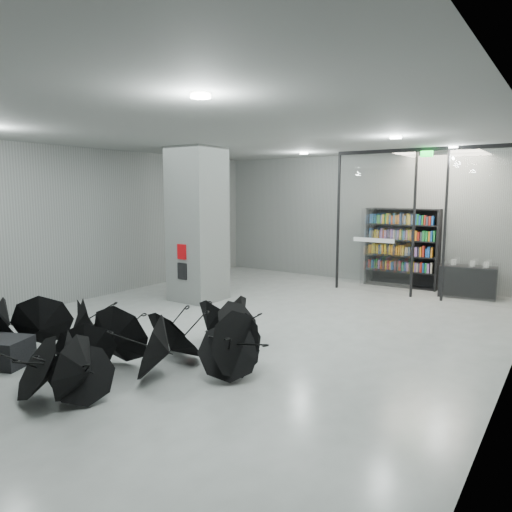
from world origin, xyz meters
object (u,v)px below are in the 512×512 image
Objects in this scene: column at (198,225)px; bookshelf at (402,248)px; shop_counter at (468,282)px; umbrella_cluster at (131,348)px.

column is 6.21m from bookshelf.
bookshelf is at bearing 160.94° from shop_counter.
bookshelf reaches higher than shop_counter.
column reaches higher than umbrella_cluster.
bookshelf is 0.42× the size of umbrella_cluster.
column is at bearing -150.32° from shop_counter.
umbrella_cluster reaches higher than shop_counter.
bookshelf is at bearing 79.77° from umbrella_cluster.
column is 1.69× the size of bookshelf.
column is at bearing 118.02° from umbrella_cluster.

